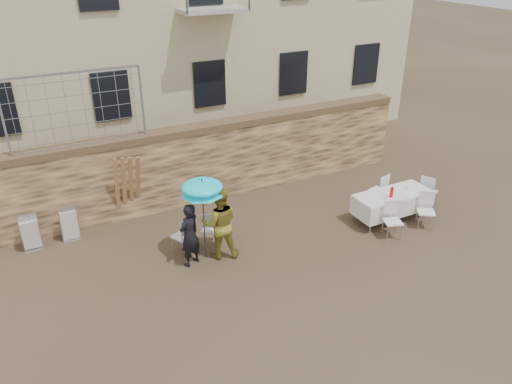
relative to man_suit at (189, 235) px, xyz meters
name	(u,v)px	position (x,y,z in m)	size (l,w,h in m)	color
ground	(286,297)	(1.36, -2.05, -0.78)	(80.00, 80.00, 0.00)	brown
stone_wall	(198,164)	(1.36, 2.95, 0.32)	(13.00, 0.50, 2.20)	#936F49
chain_link_fence	(76,110)	(-1.64, 2.95, 2.32)	(3.20, 0.06, 1.80)	gray
man_suit	(189,235)	(0.00, 0.00, 0.00)	(0.57, 0.37, 1.56)	black
woman_dress	(220,223)	(0.75, 0.00, 0.11)	(0.86, 0.67, 1.78)	gold
umbrella	(202,190)	(0.40, 0.10, 1.01)	(0.97, 0.97, 1.90)	#3F3F44
couple_chair_left	(182,235)	(0.00, 0.55, -0.30)	(0.48, 0.48, 0.96)	white
couple_chair_right	(210,228)	(0.70, 0.55, -0.30)	(0.48, 0.48, 0.96)	white
banquet_table	(393,195)	(5.52, -0.45, -0.05)	(2.10, 0.85, 0.78)	white
soda_bottle	(392,193)	(5.32, -0.60, 0.12)	(0.09, 0.09, 0.26)	red
table_chair_front_left	(393,221)	(4.92, -1.20, -0.30)	(0.48, 0.48, 0.96)	white
table_chair_front_right	(426,211)	(6.02, -1.20, -0.30)	(0.48, 0.48, 0.96)	white
table_chair_back	(378,189)	(5.72, 0.35, -0.30)	(0.48, 0.48, 0.96)	white
table_chair_side	(429,191)	(6.92, -0.35, -0.30)	(0.48, 0.48, 0.96)	white
chair_stack_left	(30,229)	(-3.21, 2.49, -0.32)	(0.46, 0.47, 0.92)	white
chair_stack_right	(69,221)	(-2.31, 2.49, -0.32)	(0.46, 0.40, 0.92)	white
wood_planks	(129,188)	(-0.71, 2.56, 0.22)	(0.70, 0.20, 2.00)	#A37749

